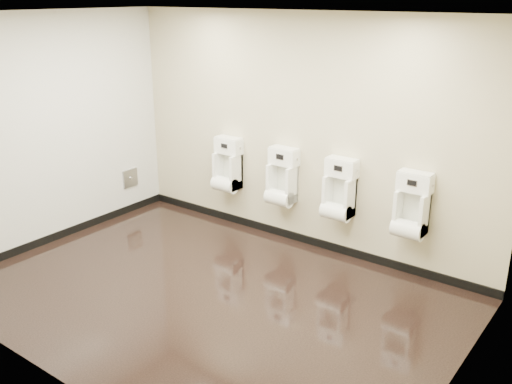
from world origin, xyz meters
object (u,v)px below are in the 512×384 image
access_panel (130,178)px  urinal_2 (339,194)px  urinal_0 (227,169)px  urinal_1 (282,181)px  urinal_3 (411,210)px

access_panel → urinal_2: 3.14m
urinal_0 → urinal_1: (0.87, 0.00, 0.00)m
access_panel → urinal_3: size_ratio=0.36×
urinal_0 → urinal_2: size_ratio=1.00×
urinal_1 → urinal_3: (1.66, 0.00, 0.00)m
urinal_0 → urinal_1: size_ratio=1.00×
urinal_1 → urinal_2: size_ratio=1.00×
urinal_2 → urinal_3: same height
access_panel → urinal_0: urinal_0 is taller
urinal_0 → urinal_3: same height
access_panel → urinal_3: 4.00m
urinal_0 → urinal_3: (2.53, 0.00, 0.00)m
urinal_2 → urinal_3: bearing=0.0°
urinal_1 → urinal_3: bearing=0.0°
urinal_1 → access_panel: bearing=-169.5°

